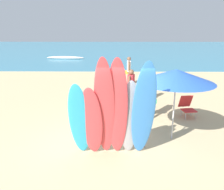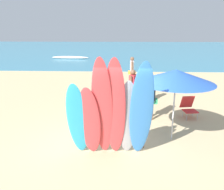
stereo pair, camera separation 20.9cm
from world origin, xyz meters
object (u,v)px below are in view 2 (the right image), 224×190
(surfboard_grey_4, at_px, (128,119))
(beachgoer_near_rack, at_px, (152,96))
(surfboard_teal_0, at_px, (78,120))
(surfboard_red_2, at_px, (102,110))
(beachgoer_photographing, at_px, (132,86))
(surfboard_rack, at_px, (110,131))
(surfboard_blue_5, at_px, (141,112))
(beach_umbrella, at_px, (176,76))
(beachgoer_by_water, at_px, (121,94))
(surfboard_red_1, at_px, (90,122))
(beachgoer_strolling, at_px, (132,69))
(distant_boat, at_px, (70,58))
(surfboard_red_3, at_px, (115,110))
(beachgoer_midbeach, at_px, (146,84))
(beach_chair_red, at_px, (189,106))

(surfboard_grey_4, bearing_deg, beachgoer_near_rack, 70.08)
(surfboard_teal_0, distance_m, beachgoer_near_rack, 3.69)
(surfboard_red_2, bearing_deg, beachgoer_photographing, 79.84)
(surfboard_rack, height_order, beachgoer_near_rack, beachgoer_near_rack)
(surfboard_blue_5, distance_m, beach_umbrella, 1.79)
(beachgoer_by_water, bearing_deg, surfboard_red_2, -20.38)
(surfboard_red_1, height_order, beachgoer_by_water, surfboard_red_1)
(beachgoer_strolling, distance_m, distant_boat, 13.55)
(surfboard_red_1, distance_m, beachgoer_photographing, 4.32)
(surfboard_teal_0, relative_size, surfboard_red_1, 1.05)
(surfboard_red_2, bearing_deg, surfboard_red_3, 6.56)
(surfboard_red_3, xyz_separation_m, beachgoer_strolling, (0.78, 8.47, -0.40))
(surfboard_teal_0, height_order, surfboard_blue_5, surfboard_blue_5)
(surfboard_teal_0, relative_size, beachgoer_midbeach, 1.47)
(surfboard_blue_5, xyz_separation_m, beachgoer_strolling, (0.13, 8.53, -0.37))
(surfboard_teal_0, bearing_deg, beachgoer_near_rack, 54.49)
(surfboard_red_3, relative_size, beachgoer_strolling, 1.69)
(beachgoer_near_rack, bearing_deg, beachgoer_by_water, -97.89)
(surfboard_red_1, bearing_deg, surfboard_teal_0, -176.14)
(surfboard_grey_4, distance_m, beachgoer_photographing, 4.04)
(surfboard_red_3, distance_m, beachgoer_photographing, 4.23)
(beachgoer_strolling, bearing_deg, beachgoer_near_rack, 7.49)
(beachgoer_photographing, relative_size, beach_chair_red, 2.03)
(surfboard_grey_4, bearing_deg, beachgoer_midbeach, 78.14)
(surfboard_red_2, xyz_separation_m, distant_boat, (-5.23, 20.45, -1.23))
(surfboard_red_2, distance_m, surfboard_red_3, 0.31)
(surfboard_blue_5, distance_m, beachgoer_by_water, 3.32)
(surfboard_teal_0, distance_m, beachgoer_by_water, 3.34)
(beachgoer_photographing, bearing_deg, surfboard_grey_4, -165.65)
(beachgoer_midbeach, bearing_deg, beachgoer_by_water, 36.19)
(beachgoer_midbeach, distance_m, beachgoer_photographing, 1.12)
(surfboard_red_1, distance_m, surfboard_blue_5, 1.34)
(surfboard_red_3, xyz_separation_m, beachgoer_by_water, (0.13, 3.19, -0.49))
(beachgoer_near_rack, xyz_separation_m, distant_boat, (-6.84, 17.48, -0.75))
(surfboard_rack, bearing_deg, beachgoer_strolling, 83.22)
(surfboard_red_2, xyz_separation_m, beachgoer_by_water, (0.45, 3.22, -0.50))
(beach_umbrella, bearing_deg, beachgoer_near_rack, 103.68)
(surfboard_red_2, distance_m, beachgoer_midbeach, 5.35)
(beachgoer_near_rack, height_order, distant_boat, beachgoer_near_rack)
(surfboard_teal_0, height_order, beach_chair_red, surfboard_teal_0)
(surfboard_blue_5, xyz_separation_m, beachgoer_by_water, (-0.51, 3.25, -0.46))
(surfboard_red_1, distance_m, beach_chair_red, 4.66)
(surfboard_rack, xyz_separation_m, surfboard_red_3, (0.15, -0.66, 0.88))
(surfboard_red_1, xyz_separation_m, beachgoer_strolling, (1.43, 8.43, -0.04))
(surfboard_rack, relative_size, distant_boat, 0.48)
(surfboard_teal_0, relative_size, beachgoer_strolling, 1.31)
(surfboard_rack, relative_size, beach_umbrella, 0.89)
(beach_chair_red, bearing_deg, distant_boat, 106.19)
(surfboard_red_1, relative_size, surfboard_grey_4, 0.94)
(beach_umbrella, bearing_deg, distant_boat, 110.72)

